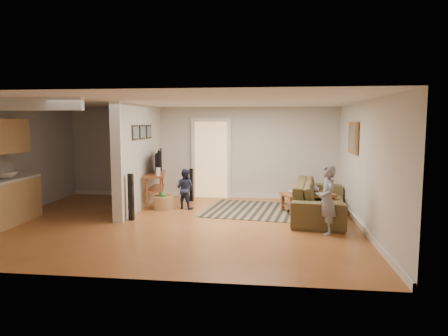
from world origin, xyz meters
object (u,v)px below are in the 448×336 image
at_px(tv_console, 155,176).
at_px(speaker_right, 192,185).
at_px(coffee_table, 308,197).
at_px(toddler, 185,208).
at_px(speaker_left, 131,197).
at_px(sofa, 319,217).
at_px(toy_basket, 164,202).
at_px(child, 326,234).

bearing_deg(tv_console, speaker_right, 23.80).
xyz_separation_m(coffee_table, toddler, (-2.92, 0.05, -0.35)).
relative_size(coffee_table, tv_console, 0.95).
bearing_deg(speaker_left, coffee_table, 22.88).
relative_size(sofa, toy_basket, 5.57).
distance_m(sofa, toddler, 3.17).
distance_m(coffee_table, tv_console, 3.78).
xyz_separation_m(tv_console, child, (3.93, -2.20, -0.74)).
height_order(speaker_left, toddler, speaker_left).
distance_m(tv_console, toddler, 1.15).
relative_size(coffee_table, speaker_left, 1.30).
relative_size(speaker_left, toddler, 1.04).
xyz_separation_m(toy_basket, toddler, (0.49, 0.13, -0.18)).
height_order(tv_console, speaker_left, tv_console).
height_order(speaker_left, speaker_right, speaker_left).
bearing_deg(child, toy_basket, -124.23).
height_order(sofa, child, child).
bearing_deg(coffee_table, speaker_left, -162.09).
bearing_deg(coffee_table, sofa, -63.50).
distance_m(tv_console, child, 4.57).
distance_m(tv_console, speaker_left, 1.61).
height_order(speaker_right, toddler, speaker_right).
height_order(tv_console, toddler, tv_console).
xyz_separation_m(coffee_table, tv_console, (-3.75, 0.36, 0.39)).
distance_m(coffee_table, toy_basket, 3.42).
bearing_deg(coffee_table, toy_basket, -178.70).
bearing_deg(sofa, coffee_table, 33.86).
xyz_separation_m(coffee_table, child, (0.19, -1.84, -0.35)).
relative_size(sofa, toddler, 2.78).
distance_m(speaker_left, child, 4.08).
distance_m(speaker_right, toddler, 1.02).
relative_size(sofa, speaker_left, 2.68).
height_order(coffee_table, speaker_right, speaker_right).
bearing_deg(speaker_left, tv_console, 92.62).
bearing_deg(toy_basket, speaker_left, -109.10).
relative_size(coffee_table, speaker_right, 1.49).
distance_m(sofa, child, 1.41).
bearing_deg(toddler, speaker_left, 75.84).
bearing_deg(coffee_table, speaker_right, 161.73).
height_order(speaker_left, child, speaker_left).
bearing_deg(toy_basket, toddler, 14.97).
distance_m(speaker_right, child, 4.23).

